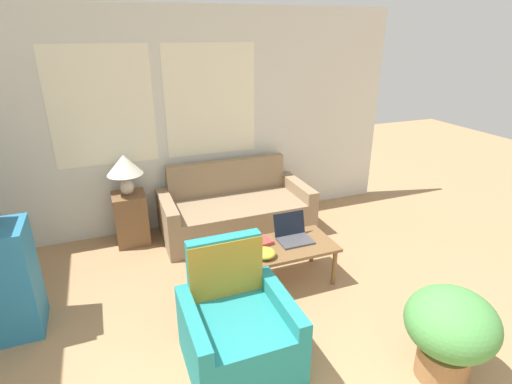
% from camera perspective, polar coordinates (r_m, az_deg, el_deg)
% --- Properties ---
extents(wall_back, '(5.89, 0.06, 2.60)m').
position_cam_1_polar(wall_back, '(4.86, -12.64, 9.48)').
color(wall_back, silver).
rests_on(wall_back, ground_plane).
extents(couch, '(1.79, 0.85, 0.83)m').
position_cam_1_polar(couch, '(4.93, -3.05, -2.77)').
color(couch, '#937A5B').
rests_on(couch, ground_plane).
extents(armchair, '(0.77, 0.75, 0.91)m').
position_cam_1_polar(armchair, '(3.12, -2.74, -19.12)').
color(armchair, teal).
rests_on(armchair, ground_plane).
extents(side_table, '(0.36, 0.36, 0.60)m').
position_cam_1_polar(side_table, '(4.85, -17.41, -3.62)').
color(side_table, brown).
rests_on(side_table, ground_plane).
extents(table_lamp, '(0.39, 0.39, 0.46)m').
position_cam_1_polar(table_lamp, '(4.63, -18.28, 3.40)').
color(table_lamp, beige).
rests_on(table_lamp, side_table).
extents(coffee_table, '(1.05, 0.55, 0.40)m').
position_cam_1_polar(coffee_table, '(3.89, 3.53, -8.24)').
color(coffee_table, brown).
rests_on(coffee_table, ground_plane).
extents(laptop, '(0.33, 0.30, 0.24)m').
position_cam_1_polar(laptop, '(3.97, 5.31, -6.03)').
color(laptop, '#47474C').
rests_on(laptop, coffee_table).
extents(cup_navy, '(0.09, 0.09, 0.09)m').
position_cam_1_polar(cup_navy, '(3.81, -1.37, -7.33)').
color(cup_navy, '#191E4C').
rests_on(cup_navy, coffee_table).
extents(snack_bowl, '(0.20, 0.20, 0.08)m').
position_cam_1_polar(snack_bowl, '(3.67, 1.25, -8.72)').
color(snack_bowl, gold).
rests_on(snack_bowl, coffee_table).
extents(book_red, '(0.19, 0.19, 0.04)m').
position_cam_1_polar(book_red, '(3.90, 0.95, -7.10)').
color(book_red, '#B23D38').
rests_on(book_red, coffee_table).
extents(potted_plant, '(0.62, 0.62, 0.71)m').
position_cam_1_polar(potted_plant, '(3.19, 25.97, -17.16)').
color(potted_plant, '#996B42').
rests_on(potted_plant, ground_plane).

